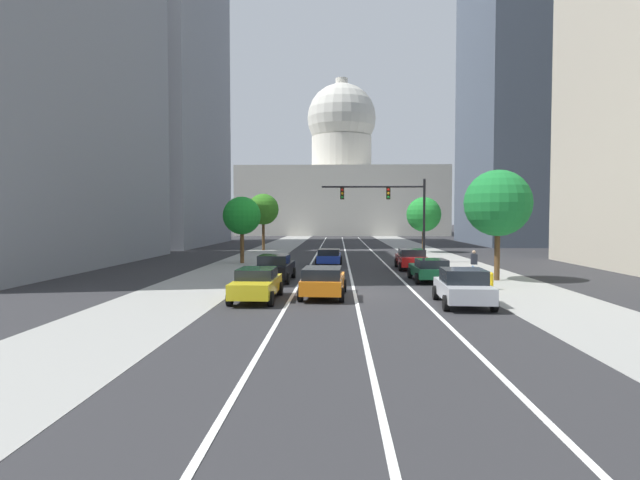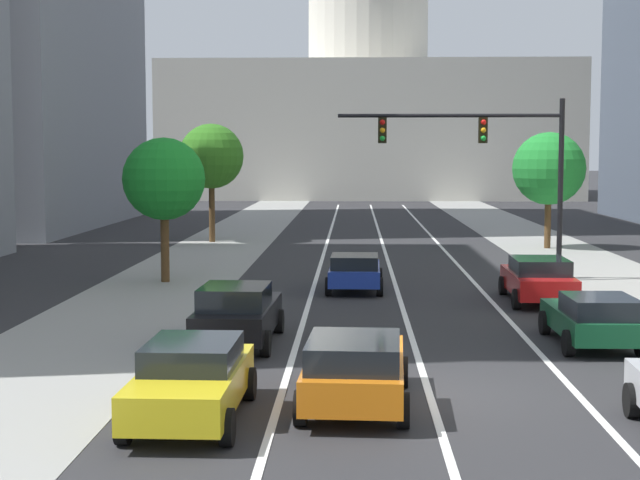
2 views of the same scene
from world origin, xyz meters
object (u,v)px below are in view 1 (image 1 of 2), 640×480
object	(u,v)px
traffic_signal_mast	(392,203)
street_tree_near_right	(498,203)
car_black	(275,267)
street_tree_near_left	(242,216)
car_red	(411,259)
car_orange	(323,281)
car_green	(429,269)
capitol_building	(341,186)
street_tree_mid_right	(424,215)
cyclist	(474,264)
car_silver	(463,287)
street_tree_mid_left	(263,209)
car_yellow	(257,283)
fire_hydrant	(491,281)
car_blue	(329,257)

from	to	relation	value
traffic_signal_mast	street_tree_near_right	size ratio (longest dim) A/B	1.30
car_black	street_tree_near_left	world-z (taller)	street_tree_near_left
car_red	traffic_signal_mast	world-z (taller)	traffic_signal_mast
car_black	street_tree_near_left	xyz separation A→B (m)	(-4.14, 11.68, 3.04)
car_orange	car_green	distance (m)	8.44
capitol_building	street_tree_near_left	distance (m)	75.06
street_tree_near_right	street_tree_mid_right	size ratio (longest dim) A/B	1.11
car_orange	street_tree_near_left	xyz separation A→B (m)	(-7.10, 17.61, 3.08)
cyclist	car_silver	bearing A→B (deg)	167.07
car_green	traffic_signal_mast	world-z (taller)	traffic_signal_mast
car_orange	street_tree_mid_left	xyz separation A→B (m)	(-7.73, 33.77, 3.86)
car_yellow	fire_hydrant	world-z (taller)	car_yellow
car_green	cyclist	bearing A→B (deg)	-60.71
car_silver	car_green	world-z (taller)	car_silver
car_orange	car_red	xyz separation A→B (m)	(5.95, 13.14, 0.00)
car_black	cyclist	bearing A→B (deg)	-79.85
capitol_building	car_silver	bearing A→B (deg)	-87.28
car_blue	car_red	bearing A→B (deg)	-110.51
car_silver	fire_hydrant	world-z (taller)	car_silver
car_red	cyclist	world-z (taller)	cyclist
traffic_signal_mast	fire_hydrant	world-z (taller)	traffic_signal_mast
car_red	car_green	world-z (taller)	car_red
street_tree_mid_left	street_tree_near_left	bearing A→B (deg)	-87.79
car_black	car_orange	size ratio (longest dim) A/B	1.01
street_tree_near_left	street_tree_mid_right	distance (m)	21.51
car_yellow	cyclist	xyz separation A→B (m)	(11.91, 8.64, 0.10)
street_tree_near_left	street_tree_near_right	bearing A→B (deg)	-32.33
car_silver	traffic_signal_mast	size ratio (longest dim) A/B	0.50
car_yellow	street_tree_mid_left	bearing A→B (deg)	8.72
car_blue	car_orange	size ratio (longest dim) A/B	0.91
car_blue	car_green	distance (m)	11.21
street_tree_near_right	car_black	bearing A→B (deg)	-176.36
car_blue	traffic_signal_mast	size ratio (longest dim) A/B	0.48
capitol_building	street_tree_near_right	xyz separation A→B (m)	(8.55, -85.10, -6.31)
street_tree_near_right	fire_hydrant	bearing A→B (deg)	-111.00
car_green	street_tree_mid_left	distance (m)	31.22
car_blue	street_tree_near_left	size ratio (longest dim) A/B	0.75
street_tree_mid_left	street_tree_near_left	world-z (taller)	street_tree_mid_left
capitol_building	car_red	size ratio (longest dim) A/B	9.53
car_orange	street_tree_near_right	bearing A→B (deg)	-53.44
car_blue	street_tree_mid_left	bearing A→B (deg)	23.99
street_tree_mid_right	street_tree_near_left	bearing A→B (deg)	-141.72
car_orange	car_silver	size ratio (longest dim) A/B	1.06
capitol_building	street_tree_near_right	size ratio (longest dim) A/B	6.65
traffic_signal_mast	street_tree_near_left	distance (m)	12.25
cyclist	street_tree_near_right	distance (m)	3.96
street_tree_mid_left	capitol_building	bearing A→B (deg)	80.98
car_orange	car_blue	bearing A→B (deg)	2.60
street_tree_near_right	street_tree_near_left	xyz separation A→B (m)	(-17.15, 10.85, -0.70)
capitol_building	car_blue	size ratio (longest dim) A/B	10.65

